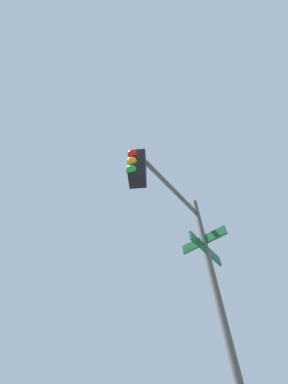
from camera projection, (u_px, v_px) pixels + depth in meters
traffic_signal_near at (182, 243)px, 3.93m from camera, size 1.77×2.32×6.02m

